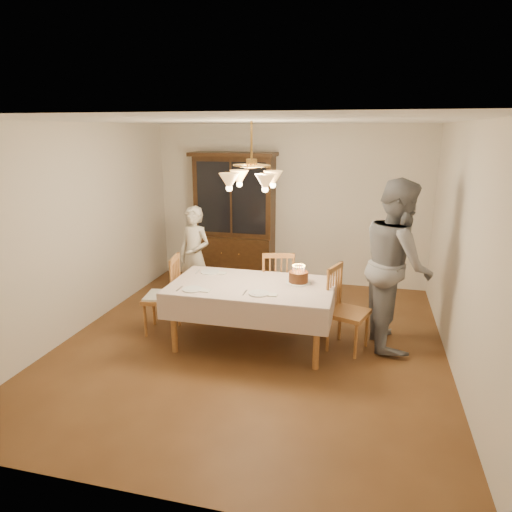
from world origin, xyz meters
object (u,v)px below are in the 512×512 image
(chair_far_side, at_px, (277,290))
(elderly_woman, at_px, (195,256))
(china_hutch, at_px, (235,221))
(birthday_cake, at_px, (298,278))
(dining_table, at_px, (252,290))

(chair_far_side, height_order, elderly_woman, elderly_woman)
(china_hutch, distance_m, elderly_woman, 1.20)
(chair_far_side, relative_size, birthday_cake, 3.33)
(chair_far_side, bearing_deg, china_hutch, 124.44)
(elderly_woman, distance_m, birthday_cake, 1.93)
(dining_table, xyz_separation_m, china_hutch, (-0.88, 2.25, 0.36))
(birthday_cake, bearing_deg, dining_table, -160.37)
(elderly_woman, bearing_deg, chair_far_side, 1.90)
(china_hutch, bearing_deg, birthday_cake, -55.94)
(dining_table, bearing_deg, china_hutch, 111.31)
(chair_far_side, xyz_separation_m, birthday_cake, (0.36, -0.55, 0.38))
(birthday_cake, bearing_deg, elderly_woman, 150.65)
(china_hutch, bearing_deg, chair_far_side, -55.56)
(china_hutch, xyz_separation_m, elderly_woman, (-0.28, -1.13, -0.31))
(elderly_woman, relative_size, birthday_cake, 4.84)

